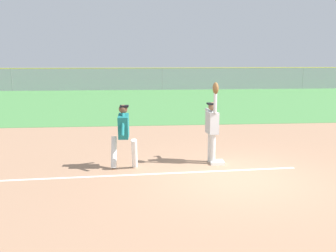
{
  "coord_description": "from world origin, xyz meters",
  "views": [
    {
      "loc": [
        -2.47,
        -8.58,
        2.95
      ],
      "look_at": [
        -1.57,
        1.54,
        1.05
      ],
      "focal_mm": 39.77,
      "sensor_mm": 36.0,
      "label": 1
    }
  ],
  "objects_px": {
    "parked_car_red": "(174,80)",
    "first_base": "(217,162)",
    "parked_car_blue": "(222,80)",
    "fielder": "(212,124)",
    "parked_car_white": "(121,81)",
    "baseball": "(215,99)",
    "parked_car_green": "(73,81)",
    "runner": "(124,132)"
  },
  "relations": [
    {
      "from": "fielder",
      "to": "parked_car_blue",
      "type": "relative_size",
      "value": 0.52
    },
    {
      "from": "runner",
      "to": "baseball",
      "type": "bearing_deg",
      "value": 18.32
    },
    {
      "from": "parked_car_white",
      "to": "parked_car_red",
      "type": "xyz_separation_m",
      "value": [
        5.2,
        0.63,
        0.0
      ]
    },
    {
      "from": "parked_car_green",
      "to": "parked_car_red",
      "type": "distance_m",
      "value": 9.75
    },
    {
      "from": "fielder",
      "to": "runner",
      "type": "xyz_separation_m",
      "value": [
        -2.43,
        -0.31,
        -0.12
      ]
    },
    {
      "from": "first_base",
      "to": "baseball",
      "type": "xyz_separation_m",
      "value": [
        0.01,
        0.48,
        1.73
      ]
    },
    {
      "from": "first_base",
      "to": "parked_car_blue",
      "type": "height_order",
      "value": "parked_car_blue"
    },
    {
      "from": "first_base",
      "to": "parked_car_green",
      "type": "height_order",
      "value": "parked_car_green"
    },
    {
      "from": "parked_car_green",
      "to": "parked_car_blue",
      "type": "height_order",
      "value": "same"
    },
    {
      "from": "first_base",
      "to": "parked_car_green",
      "type": "xyz_separation_m",
      "value": [
        -8.18,
        26.87,
        0.63
      ]
    },
    {
      "from": "parked_car_red",
      "to": "parked_car_blue",
      "type": "height_order",
      "value": "same"
    },
    {
      "from": "fielder",
      "to": "parked_car_green",
      "type": "height_order",
      "value": "fielder"
    },
    {
      "from": "baseball",
      "to": "parked_car_red",
      "type": "bearing_deg",
      "value": 86.62
    },
    {
      "from": "parked_car_red",
      "to": "parked_car_blue",
      "type": "distance_m",
      "value": 4.81
    },
    {
      "from": "first_base",
      "to": "runner",
      "type": "bearing_deg",
      "value": -175.13
    },
    {
      "from": "fielder",
      "to": "parked_car_green",
      "type": "xyz_separation_m",
      "value": [
        -8.04,
        26.79,
        -0.45
      ]
    },
    {
      "from": "baseball",
      "to": "parked_car_white",
      "type": "xyz_separation_m",
      "value": [
        -3.63,
        25.87,
        -1.1
      ]
    },
    {
      "from": "first_base",
      "to": "fielder",
      "type": "relative_size",
      "value": 0.17
    },
    {
      "from": "fielder",
      "to": "runner",
      "type": "relative_size",
      "value": 1.33
    },
    {
      "from": "parked_car_green",
      "to": "first_base",
      "type": "bearing_deg",
      "value": -76.95
    },
    {
      "from": "parked_car_blue",
      "to": "fielder",
      "type": "bearing_deg",
      "value": -104.51
    },
    {
      "from": "parked_car_red",
      "to": "first_base",
      "type": "bearing_deg",
      "value": -92.58
    },
    {
      "from": "runner",
      "to": "parked_car_blue",
      "type": "height_order",
      "value": "runner"
    },
    {
      "from": "runner",
      "to": "parked_car_red",
      "type": "distance_m",
      "value": 27.51
    },
    {
      "from": "parked_car_white",
      "to": "first_base",
      "type": "bearing_deg",
      "value": -80.95
    },
    {
      "from": "first_base",
      "to": "fielder",
      "type": "xyz_separation_m",
      "value": [
        -0.14,
        0.09,
        1.08
      ]
    },
    {
      "from": "baseball",
      "to": "parked_car_white",
      "type": "relative_size",
      "value": 0.02
    },
    {
      "from": "runner",
      "to": "baseball",
      "type": "xyz_separation_m",
      "value": [
        2.58,
        0.7,
        0.77
      ]
    },
    {
      "from": "runner",
      "to": "parked_car_blue",
      "type": "xyz_separation_m",
      "value": [
        8.92,
        26.67,
        -0.32
      ]
    },
    {
      "from": "runner",
      "to": "parked_car_blue",
      "type": "bearing_deg",
      "value": 74.61
    },
    {
      "from": "parked_car_green",
      "to": "parked_car_white",
      "type": "height_order",
      "value": "same"
    },
    {
      "from": "fielder",
      "to": "parked_car_red",
      "type": "bearing_deg",
      "value": -100.73
    },
    {
      "from": "first_base",
      "to": "fielder",
      "type": "height_order",
      "value": "fielder"
    },
    {
      "from": "parked_car_green",
      "to": "baseball",
      "type": "bearing_deg",
      "value": -76.64
    },
    {
      "from": "parked_car_white",
      "to": "fielder",
      "type": "bearing_deg",
      "value": -81.22
    },
    {
      "from": "parked_car_white",
      "to": "parked_car_blue",
      "type": "bearing_deg",
      "value": 1.81
    },
    {
      "from": "fielder",
      "to": "parked_car_red",
      "type": "height_order",
      "value": "fielder"
    },
    {
      "from": "parked_car_white",
      "to": "parked_car_blue",
      "type": "height_order",
      "value": "same"
    },
    {
      "from": "parked_car_green",
      "to": "parked_car_white",
      "type": "xyz_separation_m",
      "value": [
        4.55,
        -0.53,
        0.0
      ]
    },
    {
      "from": "runner",
      "to": "parked_car_white",
      "type": "xyz_separation_m",
      "value": [
        -1.06,
        26.57,
        -0.32
      ]
    },
    {
      "from": "runner",
      "to": "first_base",
      "type": "bearing_deg",
      "value": 7.97
    },
    {
      "from": "runner",
      "to": "baseball",
      "type": "distance_m",
      "value": 2.78
    }
  ]
}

